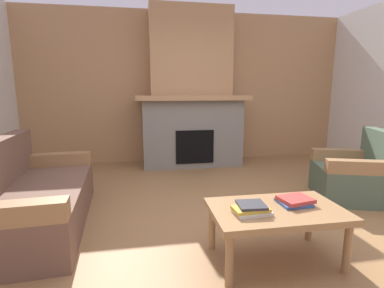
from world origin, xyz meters
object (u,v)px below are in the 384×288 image
object	(u,v)px
couch	(32,199)
armchair	(354,175)
fireplace	(191,99)
coffee_table	(276,215)

from	to	relation	value
couch	armchair	xyz separation A→B (m)	(3.59, 0.14, 0.01)
fireplace	armchair	world-z (taller)	fireplace
couch	coffee_table	bearing A→B (deg)	-24.30
coffee_table	armchair	bearing A→B (deg)	34.80
couch	armchair	size ratio (longest dim) A/B	1.93
fireplace	armchair	bearing A→B (deg)	-50.98
coffee_table	couch	bearing A→B (deg)	155.70
armchair	coffee_table	distance (m)	1.87
couch	armchair	bearing A→B (deg)	2.24
fireplace	armchair	xyz separation A→B (m)	(1.67, -2.05, -0.87)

